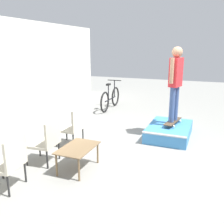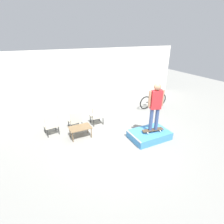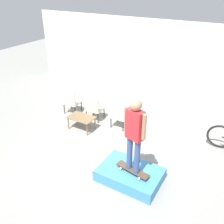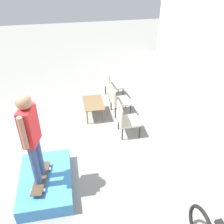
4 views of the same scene
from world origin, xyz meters
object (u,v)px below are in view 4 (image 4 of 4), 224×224
object	(u,v)px
skateboard_on_ramp	(41,178)
person_skater	(31,133)
coffee_table	(93,104)
patio_chair_left	(111,84)
patio_chair_right	(126,119)
skate_ramp_box	(46,182)
patio_chair_center	(118,99)

from	to	relation	value
skateboard_on_ramp	person_skater	xyz separation A→B (m)	(0.00, -0.00, 1.08)
person_skater	coffee_table	bearing A→B (deg)	166.75
patio_chair_left	person_skater	bearing A→B (deg)	141.82
coffee_table	patio_chair_right	bearing A→B (deg)	34.95
person_skater	patio_chair_right	xyz separation A→B (m)	(-1.47, 1.98, -0.98)
patio_chair_right	skate_ramp_box	bearing A→B (deg)	125.14
patio_chair_left	patio_chair_center	xyz separation A→B (m)	(0.97, -0.00, 0.00)
skate_ramp_box	skateboard_on_ramp	distance (m)	0.26
skateboard_on_ramp	skate_ramp_box	bearing A→B (deg)	158.28
person_skater	patio_chair_left	size ratio (longest dim) A/B	2.08
patio_chair_left	patio_chair_center	distance (m)	0.97
skate_ramp_box	patio_chair_center	size ratio (longest dim) A/B	1.74
patio_chair_center	skateboard_on_ramp	bearing A→B (deg)	135.76
skateboard_on_ramp	coffee_table	bearing A→B (deg)	161.60
skate_ramp_box	patio_chair_center	xyz separation A→B (m)	(-2.34, 1.93, 0.32)
person_skater	coffee_table	xyz separation A→B (m)	(-2.44, 1.30, -1.08)
patio_chair_right	skateboard_on_ramp	bearing A→B (deg)	126.17
person_skater	patio_chair_center	bearing A→B (deg)	155.67
person_skater	patio_chair_center	distance (m)	3.29
person_skater	patio_chair_right	world-z (taller)	person_skater
skate_ramp_box	patio_chair_right	xyz separation A→B (m)	(-1.37, 1.93, 0.32)
patio_chair_center	patio_chair_right	world-z (taller)	same
coffee_table	patio_chair_center	distance (m)	0.69
skate_ramp_box	person_skater	size ratio (longest dim) A/B	0.84
skate_ramp_box	patio_chair_right	size ratio (longest dim) A/B	1.74
patio_chair_center	patio_chair_left	bearing A→B (deg)	-5.06
skate_ramp_box	patio_chair_left	bearing A→B (deg)	149.75
skateboard_on_ramp	patio_chair_left	bearing A→B (deg)	159.45
skateboard_on_ramp	person_skater	bearing A→B (deg)	-80.27
skate_ramp_box	skateboard_on_ramp	size ratio (longest dim) A/B	1.74
coffee_table	patio_chair_left	xyz separation A→B (m)	(-0.96, 0.68, 0.09)
skateboard_on_ramp	patio_chair_left	world-z (taller)	patio_chair_left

